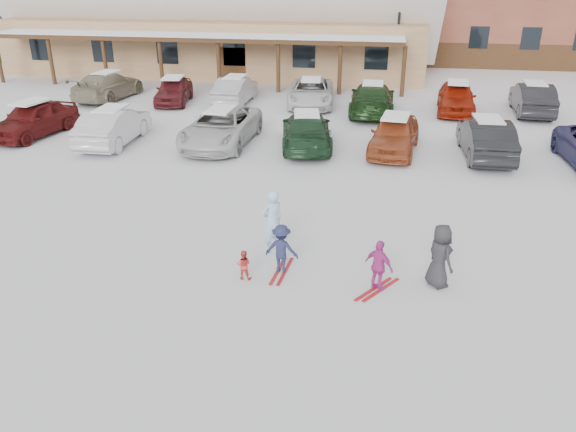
% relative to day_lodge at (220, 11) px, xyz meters
% --- Properties ---
extents(ground, '(160.00, 160.00, 0.00)m').
position_rel_day_lodge_xyz_m(ground, '(9.00, -27.96, -3.94)').
color(ground, silver).
rests_on(ground, ground).
extents(day_lodge, '(29.12, 12.50, 10.38)m').
position_rel_day_lodge_xyz_m(day_lodge, '(0.00, 0.00, 0.00)').
color(day_lodge, tan).
rests_on(day_lodge, ground).
extents(lamp_post, '(0.50, 0.25, 6.44)m').
position_rel_day_lodge_xyz_m(lamp_post, '(12.20, -3.52, -0.32)').
color(lamp_post, black).
rests_on(lamp_post, ground).
extents(adult_skier, '(0.74, 0.73, 1.72)m').
position_rel_day_lodge_xyz_m(adult_skier, '(8.90, -27.06, -3.08)').
color(adult_skier, '#A6D1E9').
rests_on(adult_skier, ground).
extents(toddler_red, '(0.37, 0.29, 0.76)m').
position_rel_day_lodge_xyz_m(toddler_red, '(8.49, -28.58, -3.57)').
color(toddler_red, red).
rests_on(toddler_red, ground).
extents(child_navy, '(0.86, 0.54, 1.27)m').
position_rel_day_lodge_xyz_m(child_navy, '(9.33, -28.11, -3.31)').
color(child_navy, '#1E2445').
rests_on(child_navy, ground).
extents(skis_child_navy, '(0.32, 1.41, 0.03)m').
position_rel_day_lodge_xyz_m(skis_child_navy, '(9.33, -28.11, -3.93)').
color(skis_child_navy, maroon).
rests_on(skis_child_navy, ground).
extents(child_magenta, '(0.79, 0.68, 1.28)m').
position_rel_day_lodge_xyz_m(child_magenta, '(11.69, -28.58, -3.31)').
color(child_magenta, '#BD318C').
rests_on(child_magenta, ground).
extents(skis_child_magenta, '(0.96, 1.27, 0.03)m').
position_rel_day_lodge_xyz_m(skis_child_magenta, '(11.69, -28.58, -3.93)').
color(skis_child_magenta, maroon).
rests_on(skis_child_magenta, ground).
extents(bystander_dark, '(0.83, 0.92, 1.57)m').
position_rel_day_lodge_xyz_m(bystander_dark, '(13.07, -28.13, -3.16)').
color(bystander_dark, '#28282B').
rests_on(bystander_dark, ground).
extents(parked_car_0, '(2.49, 4.69, 1.52)m').
position_rel_day_lodge_xyz_m(parked_car_0, '(-3.53, -18.04, -3.19)').
color(parked_car_0, '#571211').
rests_on(parked_car_0, ground).
extents(parked_car_1, '(1.77, 4.67, 1.52)m').
position_rel_day_lodge_xyz_m(parked_car_1, '(0.46, -18.58, -3.18)').
color(parked_car_1, silver).
rests_on(parked_car_1, ground).
extents(parked_car_2, '(2.64, 5.44, 1.49)m').
position_rel_day_lodge_xyz_m(parked_car_2, '(4.95, -17.94, -3.20)').
color(parked_car_2, silver).
rests_on(parked_car_2, ground).
extents(parked_car_3, '(2.75, 5.16, 1.42)m').
position_rel_day_lodge_xyz_m(parked_car_3, '(8.53, -17.75, -3.23)').
color(parked_car_3, '#1A3A21').
rests_on(parked_car_3, ground).
extents(parked_car_4, '(2.29, 4.54, 1.48)m').
position_rel_day_lodge_xyz_m(parked_car_4, '(12.09, -17.83, -3.20)').
color(parked_car_4, '#A04724').
rests_on(parked_car_4, ground).
extents(parked_car_5, '(1.75, 4.67, 1.52)m').
position_rel_day_lodge_xyz_m(parked_car_5, '(15.60, -17.85, -3.18)').
color(parked_car_5, black).
rests_on(parked_car_5, ground).
extents(parked_car_7, '(2.56, 5.30, 1.49)m').
position_rel_day_lodge_xyz_m(parked_car_7, '(-3.68, -10.55, -3.20)').
color(parked_car_7, gray).
rests_on(parked_car_7, ground).
extents(parked_car_8, '(2.24, 4.28, 1.39)m').
position_rel_day_lodge_xyz_m(parked_car_8, '(0.30, -10.89, -3.25)').
color(parked_car_8, maroon).
rests_on(parked_car_8, ground).
extents(parked_car_9, '(1.59, 4.37, 1.43)m').
position_rel_day_lodge_xyz_m(parked_car_9, '(3.62, -10.36, -3.23)').
color(parked_car_9, '#A2A2A6').
rests_on(parked_car_9, ground).
extents(parked_car_10, '(2.77, 5.24, 1.40)m').
position_rel_day_lodge_xyz_m(parked_car_10, '(7.74, -10.27, -3.24)').
color(parked_car_10, silver).
rests_on(parked_car_10, ground).
extents(parked_car_11, '(2.16, 5.32, 1.54)m').
position_rel_day_lodge_xyz_m(parked_car_11, '(11.01, -11.58, -3.17)').
color(parked_car_11, '#193515').
rests_on(parked_car_11, ground).
extents(parked_car_12, '(2.16, 4.65, 1.54)m').
position_rel_day_lodge_xyz_m(parked_car_12, '(15.23, -10.59, -3.17)').
color(parked_car_12, '#9D1F0B').
rests_on(parked_car_12, ground).
extents(parked_car_13, '(1.90, 4.79, 1.55)m').
position_rel_day_lodge_xyz_m(parked_car_13, '(18.97, -10.24, -3.17)').
color(parked_car_13, black).
rests_on(parked_car_13, ground).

